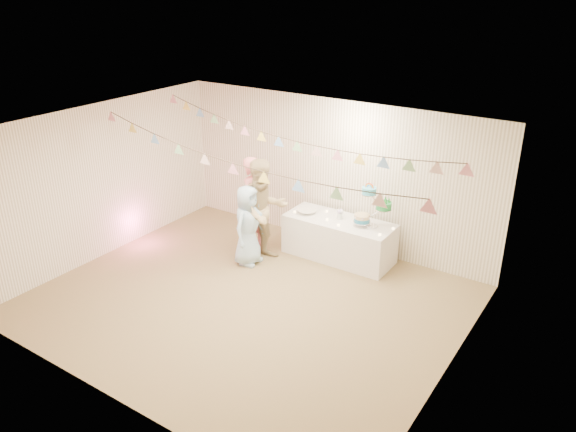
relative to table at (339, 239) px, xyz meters
The scene contains 25 objects.
floor 2.08m from the table, 102.34° to the right, with size 6.00×6.00×0.00m, color olive.
ceiling 3.05m from the table, 102.34° to the right, with size 6.00×6.00×0.00m, color white.
back_wall 1.16m from the table, 131.63° to the left, with size 6.00×6.00×0.00m, color white.
front_wall 4.63m from the table, 95.56° to the right, with size 6.00×6.00×0.00m, color white.
left_wall 4.09m from the table, 149.74° to the right, with size 5.00×5.00×0.00m, color white.
right_wall 3.39m from the table, 38.07° to the right, with size 5.00×5.00×0.00m, color white.
table is the anchor object (origin of this frame).
cake_stand 0.93m from the table, ahead, with size 0.62×0.37×0.70m, color silver, non-canonical shape.
cake_bottom 0.63m from the table, ahead, with size 0.31×0.31×0.15m, color teal, non-canonical shape.
cake_middle 1.06m from the table, 10.86° to the left, with size 0.27×0.27×0.22m, color #1C8137, non-canonical shape.
cake_top_tier 1.14m from the table, ahead, with size 0.25×0.25×0.19m, color #44B9D8, non-canonical shape.
platter 0.74m from the table, behind, with size 0.33×0.33×0.02m, color white.
posy 0.49m from the table, 116.30° to the left, with size 0.15×0.15×0.17m, color white, non-canonical shape.
person_adult_a 1.53m from the table, 156.25° to the right, with size 0.63×0.41×1.72m, color #EB7B80.
person_adult_b 1.38m from the table, 143.72° to the right, with size 0.86×0.67×1.78m, color tan.
person_child 1.57m from the table, 139.24° to the right, with size 0.67×0.44×1.38m, color #A4CBE8.
bunting_back 2.24m from the table, 115.85° to the right, with size 5.60×1.10×0.40m, color pink, non-canonical shape.
bunting_front 2.99m from the table, 101.25° to the right, with size 5.60×0.90×0.36m, color #72A5E5, non-canonical shape.
tealight_0 0.89m from the table, 169.38° to the right, with size 0.04×0.04×0.03m, color #FFD88C.
tealight_1 0.54m from the table, 152.78° to the left, with size 0.04×0.04×0.03m, color #FFD88C.
tealight_2 0.44m from the table, 65.56° to the right, with size 0.04×0.04×0.03m, color #FFD88C.
tealight_3 0.55m from the table, 32.15° to the left, with size 0.04×0.04×0.03m, color #FFD88C.
tealight_4 0.92m from the table, 12.38° to the right, with size 0.04×0.04×0.03m, color #FFD88C.
tealight_5 0.98m from the table, ahead, with size 0.04×0.04×0.03m, color #FFD88C.
tealight_6 0.42m from the table, 141.50° to the right, with size 0.04×0.04×0.03m, color #FFD88C.
Camera 1 is at (4.47, -5.63, 4.50)m, focal length 35.00 mm.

